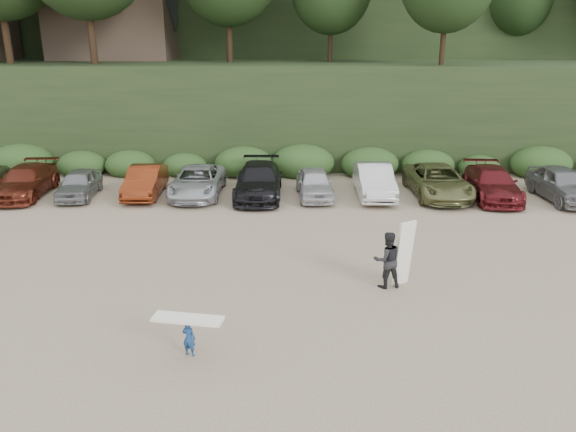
{
  "coord_description": "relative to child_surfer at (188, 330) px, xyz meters",
  "views": [
    {
      "loc": [
        0.39,
        -16.72,
        7.73
      ],
      "look_at": [
        0.15,
        3.0,
        1.3
      ],
      "focal_mm": 35.0,
      "sensor_mm": 36.0,
      "label": 1
    }
  ],
  "objects": [
    {
      "name": "adult_surfer",
      "position": [
        5.61,
        4.12,
        0.22
      ],
      "size": [
        1.4,
        0.88,
        2.19
      ],
      "color": "black",
      "rests_on": "ground"
    },
    {
      "name": "child_surfer",
      "position": [
        0.0,
        0.0,
        0.0
      ],
      "size": [
        1.82,
        0.77,
        1.06
      ],
      "color": "navy",
      "rests_on": "ground"
    },
    {
      "name": "parked_cars",
      "position": [
        -0.19,
        14.37,
        0.03
      ],
      "size": [
        39.57,
        6.33,
        1.64
      ],
      "color": "silver",
      "rests_on": "ground"
    },
    {
      "name": "ground",
      "position": [
        2.24,
        4.38,
        -0.72
      ],
      "size": [
        120.0,
        120.0,
        0.0
      ],
      "primitive_type": "plane",
      "color": "tan",
      "rests_on": "ground"
    }
  ]
}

